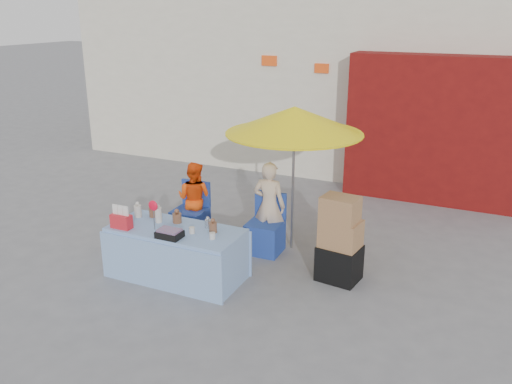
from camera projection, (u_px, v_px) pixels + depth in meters
The scene contains 10 objects.
ground at pixel (215, 273), 7.22m from camera, with size 80.00×80.00×0.00m, color slate.
backdrop at pixel (391, 19), 12.46m from camera, with size 14.00×8.00×7.80m.
market_table at pixel (176, 252), 7.02m from camera, with size 1.77×0.83×1.07m.
chair_left at pixel (191, 221), 8.28m from camera, with size 0.50×0.49×0.85m.
chair_right at pixel (265, 235), 7.78m from camera, with size 0.50×0.49×0.85m.
vendor_orange at pixel (194, 199), 8.29m from camera, with size 0.56×0.44×1.16m, color #FF4D0D.
vendor_beige at pixel (269, 206), 7.77m from camera, with size 0.48×0.31×1.31m, color beige.
umbrella at pixel (294, 121), 7.37m from camera, with size 1.90×1.90×2.09m.
box_stack at pixel (340, 242), 6.88m from camera, with size 0.56×0.48×1.14m.
tarp_bundle at pixel (164, 253), 7.46m from camera, with size 0.64×0.52×0.29m, color gold.
Camera 1 is at (3.24, -5.65, 3.35)m, focal length 38.00 mm.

